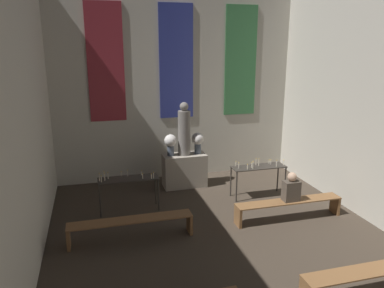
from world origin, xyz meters
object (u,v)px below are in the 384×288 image
(flower_vase_left, at_px, (171,143))
(person_seated, at_px, (291,188))
(pew_back_right, at_px, (289,205))
(candle_rack_right, at_px, (258,170))
(pew_second_right, at_px, (375,275))
(flower_vase_right, at_px, (198,141))
(pew_back_left, at_px, (131,224))
(altar, at_px, (184,170))
(candle_rack_left, at_px, (128,182))
(statue, at_px, (184,131))

(flower_vase_left, bearing_deg, person_seated, -50.23)
(flower_vase_left, bearing_deg, pew_back_right, -50.69)
(candle_rack_right, height_order, pew_back_right, candle_rack_right)
(pew_second_right, bearing_deg, flower_vase_right, 104.50)
(pew_second_right, relative_size, pew_back_left, 1.00)
(flower_vase_left, distance_m, person_seated, 3.43)
(flower_vase_right, distance_m, person_seated, 3.01)
(altar, relative_size, pew_second_right, 0.47)
(pew_second_right, bearing_deg, altar, 108.28)
(altar, xyz_separation_m, pew_second_right, (1.75, -5.31, -0.11))
(flower_vase_right, xyz_separation_m, person_seated, (1.41, -2.61, -0.54))
(altar, bearing_deg, candle_rack_left, -143.87)
(candle_rack_left, height_order, pew_back_right, candle_rack_left)
(flower_vase_right, height_order, pew_back_right, flower_vase_right)
(candle_rack_right, relative_size, pew_back_left, 0.56)
(flower_vase_left, bearing_deg, pew_second_right, -68.10)
(candle_rack_right, bearing_deg, pew_second_right, -88.53)
(statue, height_order, candle_rack_left, statue)
(candle_rack_left, relative_size, person_seated, 2.11)
(flower_vase_left, distance_m, pew_back_left, 3.09)
(flower_vase_left, relative_size, pew_back_right, 0.24)
(altar, bearing_deg, candle_rack_right, -36.30)
(statue, height_order, pew_second_right, statue)
(statue, distance_m, flower_vase_right, 0.49)
(altar, distance_m, candle_rack_left, 2.07)
(pew_back_left, distance_m, person_seated, 3.56)
(flower_vase_left, bearing_deg, candle_rack_right, -30.83)
(altar, distance_m, statue, 1.12)
(statue, xyz_separation_m, pew_second_right, (1.75, -5.31, -1.23))
(flower_vase_left, xyz_separation_m, flower_vase_right, (0.76, 0.00, 0.00))
(pew_back_right, bearing_deg, flower_vase_right, 117.78)
(flower_vase_right, height_order, pew_back_left, flower_vase_right)
(candle_rack_right, distance_m, pew_back_left, 3.70)
(statue, xyz_separation_m, person_seated, (1.79, -2.61, -0.84))
(altar, height_order, candle_rack_left, candle_rack_left)
(candle_rack_left, bearing_deg, pew_back_left, -93.93)
(flower_vase_left, height_order, candle_rack_left, flower_vase_left)
(candle_rack_left, height_order, candle_rack_right, candle_rack_right)
(candle_rack_left, distance_m, candle_rack_right, 3.31)
(pew_back_left, bearing_deg, candle_rack_left, 86.07)
(statue, bearing_deg, flower_vase_left, 180.00)
(candle_rack_right, xyz_separation_m, person_seated, (0.14, -1.40, 0.02))
(statue, bearing_deg, pew_back_left, -123.93)
(candle_rack_right, bearing_deg, candle_rack_left, 179.98)
(candle_rack_left, xyz_separation_m, pew_back_right, (3.41, -1.40, -0.37))
(candle_rack_right, relative_size, pew_back_right, 0.56)
(statue, bearing_deg, person_seated, -55.54)
(flower_vase_right, height_order, pew_second_right, flower_vase_right)
(flower_vase_left, relative_size, pew_second_right, 0.24)
(flower_vase_left, distance_m, pew_back_right, 3.50)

